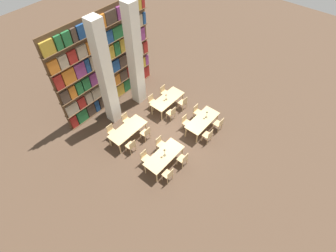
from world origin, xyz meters
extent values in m
plane|color=#4C3828|center=(0.00, 0.00, 0.00)|extent=(40.00, 40.00, 0.00)
cube|color=brown|center=(0.00, 4.25, 2.75)|extent=(6.36, 0.06, 5.50)
cube|color=brown|center=(0.00, 4.25, 0.01)|extent=(6.36, 0.35, 0.03)
cube|color=maroon|center=(-2.90, 4.21, 0.42)|extent=(0.37, 0.20, 0.78)
cube|color=#236B38|center=(-2.33, 4.21, 0.42)|extent=(0.63, 0.20, 0.78)
cube|color=#47382D|center=(-1.71, 4.21, 0.42)|extent=(0.50, 0.20, 0.78)
cube|color=navy|center=(-1.29, 4.21, 0.42)|extent=(0.28, 0.20, 0.78)
cube|color=#47382D|center=(-0.92, 4.21, 0.42)|extent=(0.34, 0.20, 0.78)
cube|color=#236B38|center=(-0.42, 4.21, 0.42)|extent=(0.52, 0.20, 0.78)
cube|color=#236B38|center=(0.04, 4.21, 0.42)|extent=(0.33, 0.20, 0.78)
cube|color=#B7932D|center=(0.55, 4.21, 0.42)|extent=(0.57, 0.20, 0.78)
cube|color=#236B38|center=(1.10, 4.21, 0.42)|extent=(0.47, 0.20, 0.78)
cube|color=navy|center=(1.74, 4.21, 0.42)|extent=(0.66, 0.20, 0.78)
cube|color=maroon|center=(2.30, 4.21, 0.42)|extent=(0.32, 0.20, 0.78)
cube|color=maroon|center=(2.82, 4.21, 0.42)|extent=(0.62, 0.20, 0.78)
cube|color=brown|center=(0.00, 4.25, 0.93)|extent=(6.36, 0.35, 0.03)
cube|color=tan|center=(-2.73, 4.21, 1.28)|extent=(0.69, 0.20, 0.66)
cube|color=maroon|center=(-2.12, 4.21, 1.28)|extent=(0.43, 0.20, 0.66)
cube|color=tan|center=(-1.64, 4.21, 1.28)|extent=(0.40, 0.20, 0.66)
cube|color=tan|center=(-1.07, 4.21, 1.28)|extent=(0.64, 0.20, 0.66)
cube|color=#B7932D|center=(-0.48, 4.21, 1.28)|extent=(0.48, 0.20, 0.66)
cube|color=navy|center=(0.02, 4.21, 1.28)|extent=(0.37, 0.20, 0.66)
cube|color=orange|center=(0.44, 4.21, 1.28)|extent=(0.44, 0.20, 0.66)
cube|color=#47382D|center=(0.97, 4.21, 1.28)|extent=(0.55, 0.20, 0.66)
cube|color=maroon|center=(1.64, 4.21, 1.28)|extent=(0.68, 0.20, 0.66)
cube|color=#236B38|center=(2.23, 4.21, 1.28)|extent=(0.39, 0.20, 0.66)
cube|color=#B7932D|center=(2.65, 4.21, 1.28)|extent=(0.40, 0.20, 0.66)
cube|color=#84387A|center=(3.01, 4.21, 1.28)|extent=(0.24, 0.20, 0.66)
cube|color=brown|center=(0.00, 4.25, 1.85)|extent=(6.36, 0.35, 0.03)
cube|color=#47382D|center=(-2.86, 4.21, 2.22)|extent=(0.44, 0.20, 0.71)
cube|color=orange|center=(-2.41, 4.21, 2.22)|extent=(0.35, 0.20, 0.71)
cube|color=#236B38|center=(-1.99, 4.21, 2.22)|extent=(0.35, 0.20, 0.71)
cube|color=#236B38|center=(-1.54, 4.21, 2.22)|extent=(0.42, 0.20, 0.71)
cube|color=#84387A|center=(-1.07, 4.21, 2.22)|extent=(0.41, 0.20, 0.71)
cube|color=tan|center=(-0.61, 4.21, 2.22)|extent=(0.38, 0.20, 0.71)
cube|color=#47382D|center=(-0.08, 4.21, 2.22)|extent=(0.58, 0.20, 0.71)
cube|color=navy|center=(0.53, 4.21, 2.22)|extent=(0.50, 0.20, 0.71)
cube|color=#47382D|center=(1.13, 4.21, 2.22)|extent=(0.61, 0.20, 0.71)
cube|color=#84387A|center=(1.78, 4.21, 2.22)|extent=(0.55, 0.20, 0.71)
cube|color=maroon|center=(2.22, 4.21, 2.22)|extent=(0.28, 0.20, 0.71)
cube|color=tan|center=(2.58, 4.21, 2.22)|extent=(0.29, 0.20, 0.71)
cube|color=maroon|center=(2.96, 4.21, 2.22)|extent=(0.33, 0.20, 0.71)
cube|color=brown|center=(0.00, 4.25, 2.77)|extent=(6.36, 0.35, 0.03)
cube|color=maroon|center=(-2.88, 4.21, 3.17)|extent=(0.40, 0.20, 0.77)
cube|color=orange|center=(-2.30, 4.21, 3.17)|extent=(0.64, 0.20, 0.77)
cube|color=#84387A|center=(-1.64, 4.21, 3.17)|extent=(0.58, 0.20, 0.77)
cube|color=navy|center=(-1.18, 4.21, 3.17)|extent=(0.25, 0.20, 0.77)
cube|color=tan|center=(-0.82, 4.21, 3.17)|extent=(0.37, 0.20, 0.77)
cube|color=maroon|center=(-0.33, 4.21, 3.17)|extent=(0.54, 0.20, 0.77)
cube|color=#B7932D|center=(0.28, 4.21, 3.17)|extent=(0.61, 0.20, 0.77)
cube|color=#236B38|center=(0.82, 4.21, 3.17)|extent=(0.36, 0.20, 0.77)
cube|color=#B7932D|center=(1.26, 4.21, 3.17)|extent=(0.40, 0.20, 0.77)
cube|color=maroon|center=(1.66, 4.21, 3.17)|extent=(0.28, 0.20, 0.77)
cube|color=#84387A|center=(2.17, 4.21, 3.17)|extent=(0.68, 0.20, 0.77)
cube|color=#84387A|center=(2.77, 4.21, 3.17)|extent=(0.43, 0.20, 0.77)
cube|color=brown|center=(0.00, 4.25, 3.68)|extent=(6.36, 0.35, 0.03)
cube|color=orange|center=(-2.84, 4.21, 4.02)|extent=(0.48, 0.20, 0.65)
cube|color=tan|center=(-2.33, 4.21, 4.02)|extent=(0.44, 0.20, 0.65)
cube|color=maroon|center=(-1.83, 4.21, 4.02)|extent=(0.44, 0.20, 0.65)
cube|color=tan|center=(-1.28, 4.21, 4.02)|extent=(0.52, 0.20, 0.65)
cube|color=orange|center=(-0.73, 4.21, 4.02)|extent=(0.45, 0.20, 0.65)
cube|color=navy|center=(-0.19, 4.21, 4.02)|extent=(0.53, 0.20, 0.65)
cube|color=navy|center=(0.41, 4.21, 4.02)|extent=(0.52, 0.20, 0.65)
cube|color=#236B38|center=(1.04, 4.21, 4.02)|extent=(0.66, 0.20, 0.65)
cube|color=#236B38|center=(1.73, 4.21, 4.02)|extent=(0.63, 0.20, 0.65)
cube|color=#236B38|center=(2.29, 4.21, 4.02)|extent=(0.37, 0.20, 0.65)
cube|color=tan|center=(2.70, 4.21, 4.02)|extent=(0.34, 0.20, 0.65)
cube|color=navy|center=(3.03, 4.21, 4.02)|extent=(0.19, 0.20, 0.65)
cube|color=brown|center=(0.00, 4.25, 4.60)|extent=(6.36, 0.35, 0.03)
cube|color=#B7932D|center=(-2.77, 4.21, 4.95)|extent=(0.61, 0.20, 0.67)
cube|color=#236B38|center=(-2.23, 4.21, 4.95)|extent=(0.31, 0.20, 0.67)
cube|color=#236B38|center=(-1.81, 4.21, 4.95)|extent=(0.39, 0.20, 0.67)
cube|color=#47382D|center=(-1.43, 4.21, 4.95)|extent=(0.25, 0.20, 0.67)
cube|color=navy|center=(-0.99, 4.21, 4.95)|extent=(0.47, 0.20, 0.67)
cube|color=orange|center=(-0.49, 4.21, 4.95)|extent=(0.48, 0.20, 0.67)
cube|color=orange|center=(0.10, 4.21, 4.95)|extent=(0.59, 0.20, 0.67)
cube|color=#47382D|center=(0.76, 4.21, 4.95)|extent=(0.68, 0.20, 0.67)
cube|color=#84387A|center=(1.45, 4.21, 4.95)|extent=(0.56, 0.20, 0.67)
cube|color=tan|center=(2.01, 4.21, 4.95)|extent=(0.46, 0.20, 0.67)
cube|color=#B7932D|center=(2.59, 4.21, 4.95)|extent=(0.56, 0.20, 0.67)
cube|color=maroon|center=(3.02, 4.21, 4.95)|extent=(0.21, 0.20, 0.67)
cube|color=silver|center=(-1.02, 3.04, 3.00)|extent=(0.61, 0.61, 6.00)
cube|color=silver|center=(1.02, 3.04, 3.00)|extent=(0.61, 0.61, 6.00)
cube|color=tan|center=(-1.59, -1.21, 0.74)|extent=(2.08, 0.89, 0.04)
cylinder|color=tan|center=(-2.55, -1.58, 0.36)|extent=(0.07, 0.07, 0.72)
cylinder|color=tan|center=(-0.63, -1.58, 0.36)|extent=(0.07, 0.07, 0.72)
cylinder|color=tan|center=(-2.55, -0.85, 0.36)|extent=(0.07, 0.07, 0.72)
cylinder|color=tan|center=(-0.63, -0.85, 0.36)|extent=(0.07, 0.07, 0.72)
cylinder|color=tan|center=(-2.32, -1.71, 0.22)|extent=(0.04, 0.04, 0.43)
cylinder|color=tan|center=(-1.96, -1.71, 0.22)|extent=(0.04, 0.04, 0.43)
cylinder|color=tan|center=(-2.32, -2.05, 0.22)|extent=(0.04, 0.04, 0.43)
cylinder|color=tan|center=(-1.96, -2.05, 0.22)|extent=(0.04, 0.04, 0.43)
cube|color=tan|center=(-2.14, -1.88, 0.45)|extent=(0.42, 0.40, 0.04)
cube|color=tan|center=(-2.14, -2.06, 0.68)|extent=(0.40, 0.03, 0.42)
cylinder|color=tan|center=(-1.96, -0.72, 0.22)|extent=(0.04, 0.04, 0.43)
cylinder|color=tan|center=(-2.32, -0.72, 0.22)|extent=(0.04, 0.04, 0.43)
cylinder|color=tan|center=(-1.96, -0.38, 0.22)|extent=(0.04, 0.04, 0.43)
cylinder|color=tan|center=(-2.32, -0.38, 0.22)|extent=(0.04, 0.04, 0.43)
cube|color=tan|center=(-2.14, -0.55, 0.45)|extent=(0.42, 0.40, 0.04)
cube|color=tan|center=(-2.14, -0.36, 0.68)|extent=(0.40, 0.03, 0.42)
cylinder|color=tan|center=(-1.21, -1.71, 0.22)|extent=(0.04, 0.04, 0.43)
cylinder|color=tan|center=(-0.85, -1.71, 0.22)|extent=(0.04, 0.04, 0.43)
cylinder|color=tan|center=(-1.21, -2.05, 0.22)|extent=(0.04, 0.04, 0.43)
cylinder|color=tan|center=(-0.85, -2.05, 0.22)|extent=(0.04, 0.04, 0.43)
cube|color=tan|center=(-1.03, -1.88, 0.45)|extent=(0.42, 0.40, 0.04)
cube|color=tan|center=(-1.03, -2.06, 0.68)|extent=(0.40, 0.03, 0.42)
cylinder|color=tan|center=(-0.85, -0.72, 0.22)|extent=(0.04, 0.04, 0.43)
cylinder|color=tan|center=(-1.21, -0.72, 0.22)|extent=(0.04, 0.04, 0.43)
cylinder|color=tan|center=(-0.85, -0.38, 0.22)|extent=(0.04, 0.04, 0.43)
cylinder|color=tan|center=(-1.21, -0.38, 0.22)|extent=(0.04, 0.04, 0.43)
cube|color=tan|center=(-1.03, -0.55, 0.45)|extent=(0.42, 0.40, 0.04)
cube|color=tan|center=(-1.03, -0.36, 0.68)|extent=(0.40, 0.03, 0.42)
cylinder|color=brown|center=(-1.58, -1.24, 0.77)|extent=(0.14, 0.14, 0.01)
cylinder|color=brown|center=(-1.58, -1.24, 0.98)|extent=(0.02, 0.02, 0.41)
cone|color=brown|center=(-1.58, -1.24, 1.22)|extent=(0.11, 0.11, 0.07)
cube|color=tan|center=(1.47, -1.30, 0.74)|extent=(2.08, 0.89, 0.04)
cylinder|color=tan|center=(0.51, -1.67, 0.36)|extent=(0.07, 0.07, 0.72)
cylinder|color=tan|center=(2.43, -1.67, 0.36)|extent=(0.07, 0.07, 0.72)
cylinder|color=tan|center=(0.51, -0.93, 0.36)|extent=(0.07, 0.07, 0.72)
cylinder|color=tan|center=(2.43, -0.93, 0.36)|extent=(0.07, 0.07, 0.72)
cylinder|color=tan|center=(0.81, -1.80, 0.22)|extent=(0.04, 0.04, 0.43)
cylinder|color=tan|center=(1.17, -1.80, 0.22)|extent=(0.04, 0.04, 0.43)
cylinder|color=tan|center=(0.81, -2.14, 0.22)|extent=(0.04, 0.04, 0.43)
cylinder|color=tan|center=(1.17, -2.14, 0.22)|extent=(0.04, 0.04, 0.43)
cube|color=tan|center=(0.99, -1.97, 0.45)|extent=(0.42, 0.40, 0.04)
cube|color=tan|center=(0.99, -2.15, 0.68)|extent=(0.40, 0.03, 0.42)
cylinder|color=tan|center=(1.17, -0.80, 0.22)|extent=(0.04, 0.04, 0.43)
cylinder|color=tan|center=(0.81, -0.80, 0.22)|extent=(0.04, 0.04, 0.43)
cylinder|color=tan|center=(1.17, -0.46, 0.22)|extent=(0.04, 0.04, 0.43)
cylinder|color=tan|center=(0.81, -0.46, 0.22)|extent=(0.04, 0.04, 0.43)
cube|color=tan|center=(0.99, -0.63, 0.45)|extent=(0.42, 0.40, 0.04)
cube|color=tan|center=(0.99, -0.45, 0.68)|extent=(0.40, 0.03, 0.42)
cylinder|color=tan|center=(1.85, -1.80, 0.22)|extent=(0.04, 0.04, 0.43)
cylinder|color=tan|center=(2.21, -1.80, 0.22)|extent=(0.04, 0.04, 0.43)
cylinder|color=tan|center=(1.85, -2.14, 0.22)|extent=(0.04, 0.04, 0.43)
cylinder|color=tan|center=(2.21, -2.14, 0.22)|extent=(0.04, 0.04, 0.43)
cube|color=tan|center=(2.03, -1.97, 0.45)|extent=(0.42, 0.40, 0.04)
cube|color=tan|center=(2.03, -2.15, 0.68)|extent=(0.40, 0.03, 0.42)
cylinder|color=tan|center=(2.21, -0.80, 0.22)|extent=(0.04, 0.04, 0.43)
cylinder|color=tan|center=(1.85, -0.80, 0.22)|extent=(0.04, 0.04, 0.43)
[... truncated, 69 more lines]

